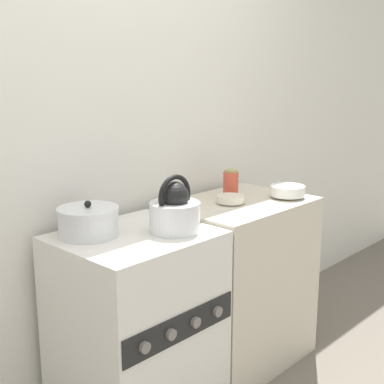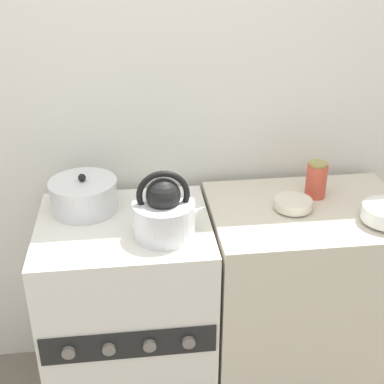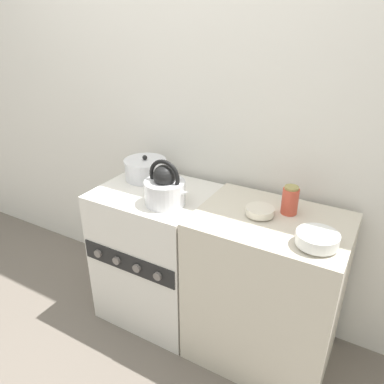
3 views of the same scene
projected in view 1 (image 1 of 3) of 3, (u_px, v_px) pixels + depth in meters
The scene contains 8 objects.
wall_back at pixel (81, 123), 2.27m from camera, with size 7.00×0.06×2.50m.
stove at pixel (137, 329), 2.24m from camera, with size 0.61×0.55×0.83m.
counter at pixel (237, 282), 2.71m from camera, with size 0.71×0.52×0.84m.
kettle at pixel (175, 211), 2.16m from camera, with size 0.25×0.21×0.24m.
cooking_pot at pixel (89, 221), 2.11m from camera, with size 0.24×0.24×0.14m.
enamel_bowl at pixel (288, 191), 2.68m from camera, with size 0.17×0.17×0.06m.
small_ceramic_bowl at pixel (231, 199), 2.57m from camera, with size 0.14×0.14×0.04m.
storage_jar at pixel (231, 184), 2.70m from camera, with size 0.08×0.08×0.14m.
Camera 1 is at (-1.33, -1.31, 1.47)m, focal length 50.00 mm.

